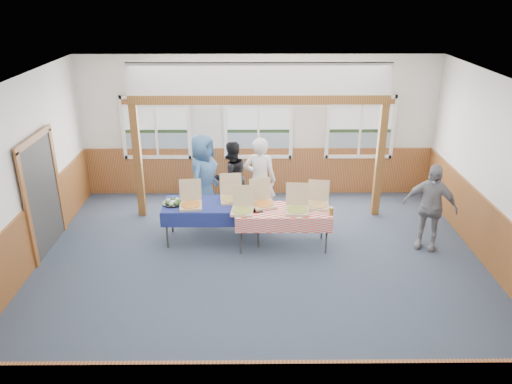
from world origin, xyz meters
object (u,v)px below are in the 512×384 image
table_right (283,212)px  person_grey (430,207)px  woman_black (231,177)px  man_blue (203,177)px  woman_white (260,180)px  table_left (213,206)px

table_right → person_grey: person_grey is taller
woman_black → man_blue: 0.65m
man_blue → woman_white: bearing=-80.5°
man_blue → woman_black: bearing=-44.0°
table_right → woman_black: bearing=145.0°
woman_black → man_blue: (-0.56, -0.30, 0.13)m
woman_black → man_blue: man_blue is taller
table_right → man_blue: 2.03m
table_left → woman_black: 1.34m
table_left → woman_white: size_ratio=1.13×
person_grey → table_right: bearing=-154.0°
table_left → table_right: bearing=-32.2°
table_left → man_blue: 1.06m
person_grey → table_left: bearing=-157.4°
table_right → man_blue: (-1.57, 1.27, 0.21)m
table_right → woman_black: size_ratio=1.21×
woman_white → woman_black: (-0.60, 0.47, -0.12)m
table_right → table_left: bearing=-169.2°
woman_white → person_grey: (3.10, -1.15, -0.08)m
man_blue → table_left: bearing=-147.2°
woman_black → person_grey: size_ratio=0.95×
woman_white → man_blue: 1.17m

